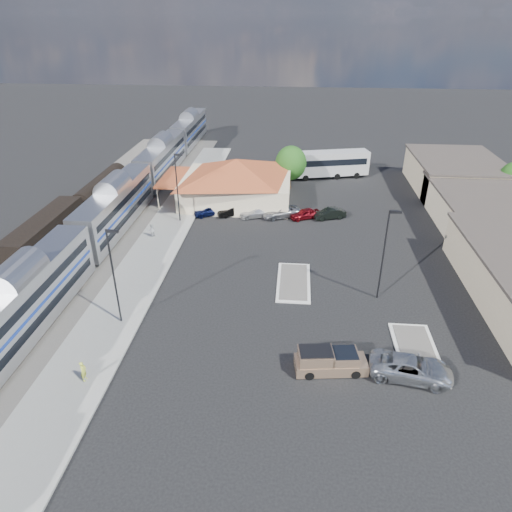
# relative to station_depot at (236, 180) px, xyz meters

# --- Properties ---
(ground) EXTENTS (280.00, 280.00, 0.00)m
(ground) POSITION_rel_station_depot_xyz_m (4.56, -24.00, -3.13)
(ground) COLOR black
(ground) RESTS_ON ground
(railbed) EXTENTS (16.00, 100.00, 0.12)m
(railbed) POSITION_rel_station_depot_xyz_m (-16.44, -16.00, -3.07)
(railbed) COLOR #4C4944
(railbed) RESTS_ON ground
(platform) EXTENTS (5.50, 92.00, 0.18)m
(platform) POSITION_rel_station_depot_xyz_m (-7.44, -18.00, -3.04)
(platform) COLOR gray
(platform) RESTS_ON ground
(passenger_train) EXTENTS (3.00, 104.00, 5.55)m
(passenger_train) POSITION_rel_station_depot_xyz_m (-13.44, -11.13, -0.26)
(passenger_train) COLOR silver
(passenger_train) RESTS_ON ground
(freight_cars) EXTENTS (2.80, 46.00, 4.00)m
(freight_cars) POSITION_rel_station_depot_xyz_m (-19.44, -17.34, -1.21)
(freight_cars) COLOR black
(freight_cars) RESTS_ON ground
(station_depot) EXTENTS (18.35, 12.24, 6.20)m
(station_depot) POSITION_rel_station_depot_xyz_m (0.00, 0.00, 0.00)
(station_depot) COLOR beige
(station_depot) RESTS_ON ground
(buildings_east) EXTENTS (14.40, 51.40, 4.80)m
(buildings_east) POSITION_rel_station_depot_xyz_m (32.56, -9.72, -0.86)
(buildings_east) COLOR #C6B28C
(buildings_east) RESTS_ON ground
(traffic_island_south) EXTENTS (3.30, 7.50, 0.21)m
(traffic_island_south) POSITION_rel_station_depot_xyz_m (8.56, -22.00, -3.03)
(traffic_island_south) COLOR silver
(traffic_island_south) RESTS_ON ground
(traffic_island_north) EXTENTS (3.30, 7.50, 0.21)m
(traffic_island_north) POSITION_rel_station_depot_xyz_m (18.56, -32.00, -3.03)
(traffic_island_north) COLOR silver
(traffic_island_north) RESTS_ON ground
(lamp_plat_s) EXTENTS (1.08, 0.25, 9.00)m
(lamp_plat_s) POSITION_rel_station_depot_xyz_m (-6.34, -30.00, 2.21)
(lamp_plat_s) COLOR black
(lamp_plat_s) RESTS_ON ground
(lamp_plat_n) EXTENTS (1.08, 0.25, 9.00)m
(lamp_plat_n) POSITION_rel_station_depot_xyz_m (-6.34, -8.00, 2.21)
(lamp_plat_n) COLOR black
(lamp_plat_n) RESTS_ON ground
(lamp_lot) EXTENTS (1.08, 0.25, 9.00)m
(lamp_lot) POSITION_rel_station_depot_xyz_m (16.66, -24.00, 2.21)
(lamp_lot) COLOR black
(lamp_lot) RESTS_ON ground
(tree_depot) EXTENTS (4.71, 4.71, 6.63)m
(tree_depot) POSITION_rel_station_depot_xyz_m (7.56, 6.00, 0.89)
(tree_depot) COLOR #382314
(tree_depot) RESTS_ON ground
(pickup_truck) EXTENTS (5.60, 2.63, 1.86)m
(pickup_truck) POSITION_rel_station_depot_xyz_m (11.53, -34.55, -2.25)
(pickup_truck) COLOR tan
(pickup_truck) RESTS_ON ground
(suv) EXTENTS (6.50, 3.78, 1.70)m
(suv) POSITION_rel_station_depot_xyz_m (17.42, -34.73, -2.28)
(suv) COLOR #B0B4B8
(suv) RESTS_ON ground
(coach_bus) EXTENTS (13.55, 5.98, 4.25)m
(coach_bus) POSITION_rel_station_depot_xyz_m (13.51, 12.00, -0.68)
(coach_bus) COLOR white
(coach_bus) RESTS_ON ground
(person_a) EXTENTS (0.41, 0.61, 1.65)m
(person_a) POSITION_rel_station_depot_xyz_m (-6.54, -37.35, -2.13)
(person_a) COLOR #C6D342
(person_a) RESTS_ON platform
(person_b) EXTENTS (0.90, 0.99, 1.65)m
(person_b) POSITION_rel_station_depot_xyz_m (-8.68, -13.04, -2.13)
(person_b) COLOR white
(person_b) RESTS_ON platform
(parked_car_a) EXTENTS (4.37, 3.28, 1.39)m
(parked_car_a) POSITION_rel_station_depot_xyz_m (-3.02, -5.59, -2.44)
(parked_car_a) COLOR #0C133D
(parked_car_a) RESTS_ON ground
(parked_car_b) EXTENTS (4.57, 3.25, 1.43)m
(parked_car_b) POSITION_rel_station_depot_xyz_m (0.18, -5.29, -2.42)
(parked_car_b) COLOR black
(parked_car_b) RESTS_ON ground
(parked_car_c) EXTENTS (4.94, 3.30, 1.33)m
(parked_car_c) POSITION_rel_station_depot_xyz_m (3.38, -5.59, -2.47)
(parked_car_c) COLOR silver
(parked_car_c) RESTS_ON ground
(parked_car_d) EXTENTS (5.84, 4.33, 1.47)m
(parked_car_d) POSITION_rel_station_depot_xyz_m (6.58, -5.29, -2.39)
(parked_car_d) COLOR gray
(parked_car_d) RESTS_ON ground
(parked_car_e) EXTENTS (4.38, 3.20, 1.39)m
(parked_car_e) POSITION_rel_station_depot_xyz_m (9.78, -5.59, -2.44)
(parked_car_e) COLOR maroon
(parked_car_e) RESTS_ON ground
(parked_car_f) EXTENTS (4.53, 2.83, 1.41)m
(parked_car_f) POSITION_rel_station_depot_xyz_m (12.98, -5.29, -2.43)
(parked_car_f) COLOR black
(parked_car_f) RESTS_ON ground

